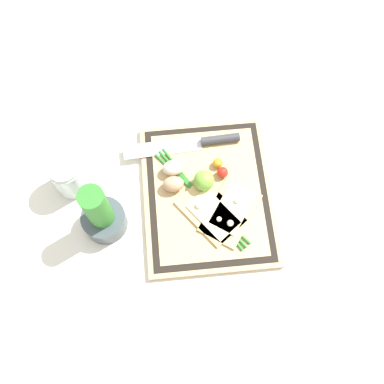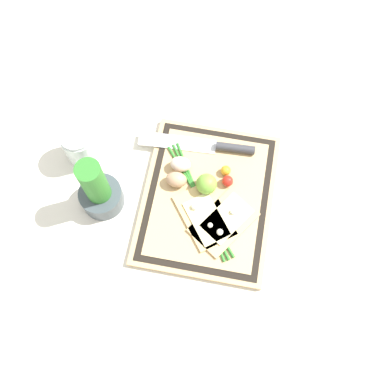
{
  "view_description": "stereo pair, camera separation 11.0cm",
  "coord_description": "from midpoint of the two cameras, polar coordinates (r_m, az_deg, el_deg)",
  "views": [
    {
      "loc": [
        -0.39,
        0.08,
        1.06
      ],
      "look_at": [
        0.0,
        0.04,
        0.04
      ],
      "focal_mm": 42.0,
      "sensor_mm": 36.0,
      "label": 1
    },
    {
      "loc": [
        -0.39,
        -0.03,
        1.06
      ],
      "look_at": [
        0.0,
        0.04,
        0.04
      ],
      "focal_mm": 42.0,
      "sensor_mm": 36.0,
      "label": 2
    }
  ],
  "objects": [
    {
      "name": "egg_pink",
      "position": [
        1.13,
        1.31,
        3.2
      ],
      "size": [
        0.04,
        0.05,
        0.04
      ],
      "primitive_type": "ellipsoid",
      "color": "beige",
      "rests_on": "cutting_board"
    },
    {
      "name": "pizza_slice_near",
      "position": [
        1.09,
        7.0,
        -4.11
      ],
      "size": [
        0.19,
        0.17,
        0.02
      ],
      "color": "tan",
      "rests_on": "cutting_board"
    },
    {
      "name": "knife",
      "position": [
        1.17,
        5.73,
        5.47
      ],
      "size": [
        0.05,
        0.3,
        0.02
      ],
      "color": "silver",
      "rests_on": "cutting_board"
    },
    {
      "name": "cutting_board",
      "position": [
        1.13,
        4.79,
        -1.21
      ],
      "size": [
        0.4,
        0.32,
        0.02
      ],
      "color": "tan",
      "rests_on": "ground_plane"
    },
    {
      "name": "sauce_jar",
      "position": [
        1.16,
        -11.26,
        5.33
      ],
      "size": [
        0.09,
        0.09,
        0.11
      ],
      "color": "silver",
      "rests_on": "ground_plane"
    },
    {
      "name": "egg_brown",
      "position": [
        1.11,
        0.81,
        1.22
      ],
      "size": [
        0.04,
        0.05,
        0.04
      ],
      "primitive_type": "ellipsoid",
      "color": "tan",
      "rests_on": "cutting_board"
    },
    {
      "name": "lime",
      "position": [
        1.1,
        4.69,
        0.66
      ],
      "size": [
        0.05,
        0.05,
        0.05
      ],
      "primitive_type": "sphere",
      "color": "#70A838",
      "rests_on": "cutting_board"
    },
    {
      "name": "pizza_slice_far",
      "position": [
        1.09,
        4.44,
        -3.47
      ],
      "size": [
        0.19,
        0.17,
        0.02
      ],
      "color": "tan",
      "rests_on": "cutting_board"
    },
    {
      "name": "cherry_tomato_yellow",
      "position": [
        1.13,
        7.07,
        2.37
      ],
      "size": [
        0.03,
        0.03,
        0.03
      ],
      "primitive_type": "sphere",
      "color": "gold",
      "rests_on": "cutting_board"
    },
    {
      "name": "cherry_tomato_red",
      "position": [
        1.12,
        7.33,
        1.05
      ],
      "size": [
        0.03,
        0.03,
        0.03
      ],
      "primitive_type": "sphere",
      "color": "red",
      "rests_on": "cutting_board"
    },
    {
      "name": "ground_plane",
      "position": [
        1.13,
        4.75,
        -1.38
      ],
      "size": [
        6.0,
        6.0,
        0.0
      ],
      "primitive_type": "plane",
      "color": "silver"
    },
    {
      "name": "scallion_bunch",
      "position": [
        1.11,
        3.8,
        -1.36
      ],
      "size": [
        0.29,
        0.22,
        0.01
      ],
      "color": "#2D7528",
      "rests_on": "cutting_board"
    },
    {
      "name": "herb_pot",
      "position": [
        1.08,
        -8.96,
        -0.28
      ],
      "size": [
        0.11,
        0.11,
        0.2
      ],
      "color": "#3D474C",
      "rests_on": "ground_plane"
    }
  ]
}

